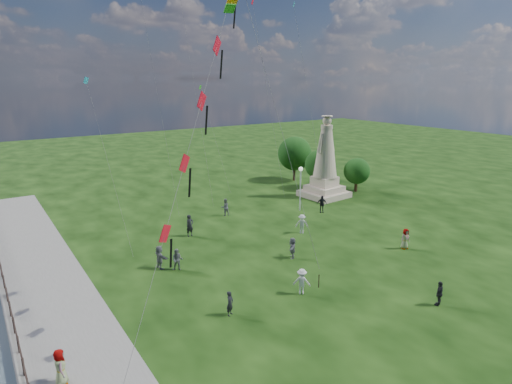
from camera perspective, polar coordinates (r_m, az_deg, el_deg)
ground at (r=60.89m, az=29.67°, el=0.24°), size 106.50×160.00×0.60m
waterfront at (r=27.82m, az=-27.35°, el=-15.03°), size 200.00×200.00×1.51m
statue at (r=48.67m, az=9.20°, el=3.33°), size 4.79×4.79×9.14m
lamppost at (r=43.13m, az=5.96°, el=1.71°), size 0.42×0.42×4.54m
tree_row at (r=54.17m, az=7.52°, el=4.30°), size 6.19×12.37×5.80m
person_0 at (r=25.03m, az=-3.49°, el=-14.60°), size 0.64×0.58×1.46m
person_1 at (r=30.74m, az=-10.44°, el=-8.87°), size 0.90×0.82×1.57m
person_2 at (r=27.30m, az=6.12°, el=-11.77°), size 1.17×1.14×1.66m
person_3 at (r=28.12m, az=23.27°, el=-12.30°), size 0.99×0.68×1.54m
person_4 at (r=35.87m, az=19.28°, el=-5.90°), size 0.88×0.62×1.65m
person_5 at (r=31.25m, az=-12.73°, el=-8.46°), size 0.85×1.65×1.71m
person_6 at (r=36.86m, az=-8.82°, el=-4.45°), size 0.76×0.57×1.90m
person_7 at (r=41.99m, az=-4.14°, el=-2.03°), size 0.87×0.59×1.70m
person_8 at (r=37.38m, az=6.14°, el=-4.25°), size 1.19×1.14×1.69m
person_9 at (r=43.36m, az=8.76°, el=-1.59°), size 1.15×0.99×1.75m
person_10 at (r=21.80m, az=-24.61°, el=-20.67°), size 0.59×0.87×1.68m
person_11 at (r=32.35m, az=4.88°, el=-7.41°), size 1.41×1.56×1.60m
red_kite_train at (r=22.76m, az=-6.34°, el=14.44°), size 12.05×9.35×20.78m
small_kites at (r=45.35m, az=-6.51°, el=17.46°), size 24.01×16.89×24.76m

